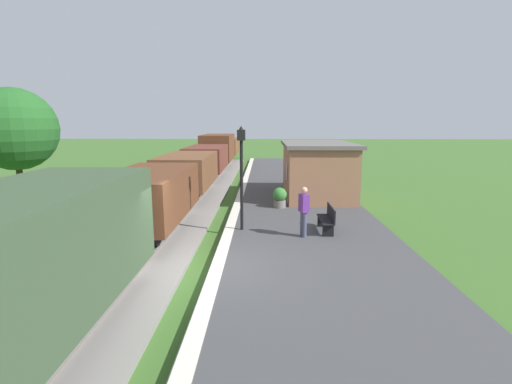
{
  "coord_description": "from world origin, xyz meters",
  "views": [
    {
      "loc": [
        1.65,
        -9.51,
        4.09
      ],
      "look_at": [
        1.34,
        4.85,
        1.36
      ],
      "focal_mm": 26.1,
      "sensor_mm": 36.0,
      "label": 1
    }
  ],
  "objects_px": {
    "tree_trackside_far": "(14,129)",
    "freight_train": "(197,165)",
    "station_hut": "(317,169)",
    "person_waiting": "(304,210)",
    "bench_down_platform": "(298,173)",
    "lamp_post_near": "(241,159)",
    "bench_near_hut": "(328,218)",
    "potted_planter": "(280,197)"
  },
  "relations": [
    {
      "from": "freight_train",
      "to": "station_hut",
      "type": "relative_size",
      "value": 6.76
    },
    {
      "from": "bench_down_platform",
      "to": "lamp_post_near",
      "type": "xyz_separation_m",
      "value": [
        -3.04,
        -11.61,
        2.08
      ]
    },
    {
      "from": "freight_train",
      "to": "station_hut",
      "type": "distance_m",
      "value": 7.51
    },
    {
      "from": "bench_down_platform",
      "to": "lamp_post_near",
      "type": "relative_size",
      "value": 0.41
    },
    {
      "from": "station_hut",
      "to": "tree_trackside_far",
      "type": "xyz_separation_m",
      "value": [
        -14.35,
        -2.03,
        2.08
      ]
    },
    {
      "from": "person_waiting",
      "to": "tree_trackside_far",
      "type": "xyz_separation_m",
      "value": [
        -12.94,
        5.08,
        2.55
      ]
    },
    {
      "from": "bench_near_hut",
      "to": "bench_down_platform",
      "type": "relative_size",
      "value": 1.0
    },
    {
      "from": "freight_train",
      "to": "station_hut",
      "type": "xyz_separation_m",
      "value": [
        6.8,
        -3.18,
        0.15
      ]
    },
    {
      "from": "station_hut",
      "to": "freight_train",
      "type": "bearing_deg",
      "value": 154.96
    },
    {
      "from": "station_hut",
      "to": "bench_down_platform",
      "type": "height_order",
      "value": "station_hut"
    },
    {
      "from": "station_hut",
      "to": "lamp_post_near",
      "type": "xyz_separation_m",
      "value": [
        -3.54,
        -6.33,
        1.15
      ]
    },
    {
      "from": "bench_near_hut",
      "to": "bench_down_platform",
      "type": "bearing_deg",
      "value": 90.0
    },
    {
      "from": "person_waiting",
      "to": "lamp_post_near",
      "type": "height_order",
      "value": "lamp_post_near"
    },
    {
      "from": "bench_down_platform",
      "to": "person_waiting",
      "type": "xyz_separation_m",
      "value": [
        -0.92,
        -12.39,
        0.46
      ]
    },
    {
      "from": "freight_train",
      "to": "station_hut",
      "type": "height_order",
      "value": "station_hut"
    },
    {
      "from": "lamp_post_near",
      "to": "bench_down_platform",
      "type": "bearing_deg",
      "value": 75.3
    },
    {
      "from": "bench_down_platform",
      "to": "person_waiting",
      "type": "relative_size",
      "value": 0.88
    },
    {
      "from": "freight_train",
      "to": "bench_down_platform",
      "type": "relative_size",
      "value": 26.13
    },
    {
      "from": "station_hut",
      "to": "lamp_post_near",
      "type": "relative_size",
      "value": 1.57
    },
    {
      "from": "bench_near_hut",
      "to": "tree_trackside_far",
      "type": "xyz_separation_m",
      "value": [
        -13.86,
        4.46,
        3.01
      ]
    },
    {
      "from": "freight_train",
      "to": "bench_near_hut",
      "type": "bearing_deg",
      "value": -56.9
    },
    {
      "from": "station_hut",
      "to": "bench_down_platform",
      "type": "relative_size",
      "value": 3.87
    },
    {
      "from": "freight_train",
      "to": "potted_planter",
      "type": "height_order",
      "value": "freight_train"
    },
    {
      "from": "bench_near_hut",
      "to": "bench_down_platform",
      "type": "height_order",
      "value": "same"
    },
    {
      "from": "station_hut",
      "to": "person_waiting",
      "type": "distance_m",
      "value": 7.27
    },
    {
      "from": "freight_train",
      "to": "bench_down_platform",
      "type": "distance_m",
      "value": 6.69
    },
    {
      "from": "lamp_post_near",
      "to": "tree_trackside_far",
      "type": "relative_size",
      "value": 0.65
    },
    {
      "from": "freight_train",
      "to": "potted_planter",
      "type": "relative_size",
      "value": 42.79
    },
    {
      "from": "tree_trackside_far",
      "to": "freight_train",
      "type": "bearing_deg",
      "value": 34.6
    },
    {
      "from": "bench_down_platform",
      "to": "bench_near_hut",
      "type": "bearing_deg",
      "value": -90.0
    },
    {
      "from": "bench_down_platform",
      "to": "potted_planter",
      "type": "height_order",
      "value": "potted_planter"
    },
    {
      "from": "lamp_post_near",
      "to": "tree_trackside_far",
      "type": "bearing_deg",
      "value": 158.35
    },
    {
      "from": "potted_planter",
      "to": "lamp_post_near",
      "type": "bearing_deg",
      "value": -112.92
    },
    {
      "from": "bench_near_hut",
      "to": "potted_planter",
      "type": "relative_size",
      "value": 1.64
    },
    {
      "from": "potted_planter",
      "to": "freight_train",
      "type": "bearing_deg",
      "value": 128.7
    },
    {
      "from": "bench_near_hut",
      "to": "lamp_post_near",
      "type": "distance_m",
      "value": 3.69
    },
    {
      "from": "bench_down_platform",
      "to": "person_waiting",
      "type": "distance_m",
      "value": 12.44
    },
    {
      "from": "bench_near_hut",
      "to": "tree_trackside_far",
      "type": "height_order",
      "value": "tree_trackside_far"
    },
    {
      "from": "freight_train",
      "to": "bench_down_platform",
      "type": "xyz_separation_m",
      "value": [
        6.3,
        2.1,
        -0.78
      ]
    },
    {
      "from": "bench_near_hut",
      "to": "bench_down_platform",
      "type": "xyz_separation_m",
      "value": [
        0.0,
        11.78,
        0.0
      ]
    },
    {
      "from": "bench_down_platform",
      "to": "station_hut",
      "type": "bearing_deg",
      "value": -84.65
    },
    {
      "from": "station_hut",
      "to": "bench_near_hut",
      "type": "xyz_separation_m",
      "value": [
        -0.49,
        -6.5,
        -0.93
      ]
    }
  ]
}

